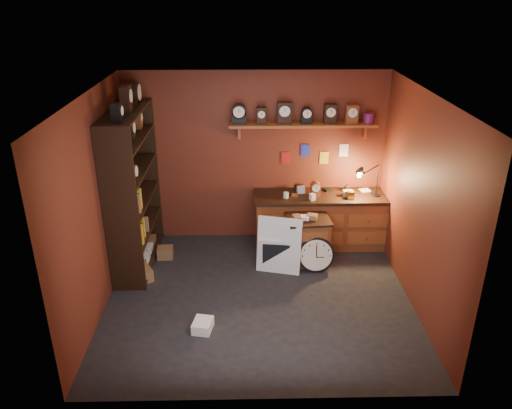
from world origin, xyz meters
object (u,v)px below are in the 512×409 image
object	(u,v)px
shelving_unit	(130,184)
big_round_clock	(316,255)
low_cabinet	(307,238)
workbench	(321,217)

from	to	relation	value
shelving_unit	big_round_clock	size ratio (longest dim) A/B	4.86
low_cabinet	shelving_unit	bearing A→B (deg)	173.37
workbench	low_cabinet	world-z (taller)	workbench
low_cabinet	big_round_clock	world-z (taller)	low_cabinet
shelving_unit	low_cabinet	xyz separation A→B (m)	(2.54, -0.05, -0.86)
shelving_unit	workbench	distance (m)	2.96
workbench	low_cabinet	distance (m)	0.62
workbench	big_round_clock	bearing A→B (deg)	-102.14
shelving_unit	low_cabinet	size ratio (longest dim) A/B	3.21
workbench	shelving_unit	bearing A→B (deg)	-170.04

